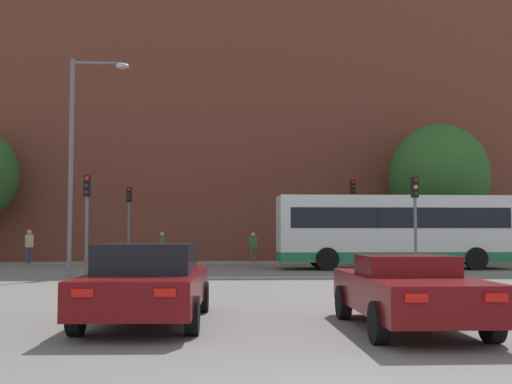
{
  "coord_description": "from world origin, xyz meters",
  "views": [
    {
      "loc": [
        -1.02,
        -5.68,
        1.67
      ],
      "look_at": [
        0.37,
        20.82,
        3.32
      ],
      "focal_mm": 45.0,
      "sensor_mm": 36.0,
      "label": 1
    }
  ],
  "objects_px": {
    "car_roadster_right": "(408,291)",
    "pedestrian_walking_west": "(29,244)",
    "traffic_light_near_left": "(87,208)",
    "traffic_light_near_right": "(415,208)",
    "bus_crossing_lead": "(394,230)",
    "street_lamp_junction": "(80,145)",
    "car_saloon_left": "(148,282)",
    "pedestrian_waiting": "(253,245)",
    "traffic_light_far_right": "(353,207)",
    "traffic_light_far_left": "(129,212)",
    "pedestrian_walking_east": "(162,245)"
  },
  "relations": [
    {
      "from": "pedestrian_waiting",
      "to": "traffic_light_near_left",
      "type": "bearing_deg",
      "value": -129.8
    },
    {
      "from": "car_roadster_right",
      "to": "pedestrian_walking_west",
      "type": "bearing_deg",
      "value": 119.37
    },
    {
      "from": "traffic_light_near_left",
      "to": "pedestrian_walking_east",
      "type": "relative_size",
      "value": 2.28
    },
    {
      "from": "traffic_light_near_left",
      "to": "traffic_light_near_right",
      "type": "xyz_separation_m",
      "value": [
        12.54,
        0.2,
        0.01
      ]
    },
    {
      "from": "car_roadster_right",
      "to": "car_saloon_left",
      "type": "bearing_deg",
      "value": 166.57
    },
    {
      "from": "car_saloon_left",
      "to": "traffic_light_near_left",
      "type": "height_order",
      "value": "traffic_light_near_left"
    },
    {
      "from": "traffic_light_far_left",
      "to": "pedestrian_walking_east",
      "type": "bearing_deg",
      "value": 22.96
    },
    {
      "from": "traffic_light_near_left",
      "to": "pedestrian_waiting",
      "type": "xyz_separation_m",
      "value": [
        6.78,
        11.13,
        -1.62
      ]
    },
    {
      "from": "traffic_light_far_right",
      "to": "traffic_light_near_right",
      "type": "distance_m",
      "value": 10.09
    },
    {
      "from": "bus_crossing_lead",
      "to": "pedestrian_waiting",
      "type": "bearing_deg",
      "value": -137.47
    },
    {
      "from": "bus_crossing_lead",
      "to": "pedestrian_walking_east",
      "type": "relative_size",
      "value": 6.37
    },
    {
      "from": "traffic_light_near_left",
      "to": "pedestrian_walking_east",
      "type": "distance_m",
      "value": 11.41
    },
    {
      "from": "car_saloon_left",
      "to": "traffic_light_far_right",
      "type": "distance_m",
      "value": 24.19
    },
    {
      "from": "traffic_light_far_left",
      "to": "street_lamp_junction",
      "type": "distance_m",
      "value": 11.22
    },
    {
      "from": "traffic_light_near_right",
      "to": "pedestrian_walking_east",
      "type": "height_order",
      "value": "traffic_light_near_right"
    },
    {
      "from": "car_roadster_right",
      "to": "traffic_light_far_left",
      "type": "relative_size",
      "value": 1.11
    },
    {
      "from": "car_saloon_left",
      "to": "bus_crossing_lead",
      "type": "relative_size",
      "value": 0.47
    },
    {
      "from": "car_roadster_right",
      "to": "pedestrian_walking_west",
      "type": "xyz_separation_m",
      "value": [
        -13.42,
        23.71,
        0.4
      ]
    },
    {
      "from": "bus_crossing_lead",
      "to": "car_saloon_left",
      "type": "bearing_deg",
      "value": -28.71
    },
    {
      "from": "pedestrian_walking_west",
      "to": "pedestrian_walking_east",
      "type": "bearing_deg",
      "value": -16.89
    },
    {
      "from": "street_lamp_junction",
      "to": "car_roadster_right",
      "type": "bearing_deg",
      "value": -56.62
    },
    {
      "from": "bus_crossing_lead",
      "to": "traffic_light_far_left",
      "type": "distance_m",
      "value": 14.17
    },
    {
      "from": "traffic_light_far_right",
      "to": "traffic_light_near_right",
      "type": "height_order",
      "value": "traffic_light_far_right"
    },
    {
      "from": "traffic_light_near_right",
      "to": "street_lamp_junction",
      "type": "distance_m",
      "value": 12.92
    },
    {
      "from": "bus_crossing_lead",
      "to": "traffic_light_far_right",
      "type": "xyz_separation_m",
      "value": [
        -0.7,
        5.79,
        1.25
      ]
    },
    {
      "from": "bus_crossing_lead",
      "to": "pedestrian_walking_west",
      "type": "distance_m",
      "value": 18.98
    },
    {
      "from": "traffic_light_far_left",
      "to": "traffic_light_far_right",
      "type": "relative_size",
      "value": 0.9
    },
    {
      "from": "car_roadster_right",
      "to": "pedestrian_waiting",
      "type": "xyz_separation_m",
      "value": [
        -1.48,
        24.47,
        0.3
      ]
    },
    {
      "from": "traffic_light_near_left",
      "to": "street_lamp_junction",
      "type": "bearing_deg",
      "value": -104.31
    },
    {
      "from": "car_roadster_right",
      "to": "pedestrian_walking_east",
      "type": "xyz_separation_m",
      "value": [
        -6.49,
        24.5,
        0.31
      ]
    },
    {
      "from": "traffic_light_near_right",
      "to": "pedestrian_walking_east",
      "type": "bearing_deg",
      "value": 134.52
    },
    {
      "from": "traffic_light_far_right",
      "to": "street_lamp_junction",
      "type": "distance_m",
      "value": 16.53
    },
    {
      "from": "traffic_light_near_left",
      "to": "traffic_light_far_left",
      "type": "bearing_deg",
      "value": 89.73
    },
    {
      "from": "car_roadster_right",
      "to": "traffic_light_far_right",
      "type": "relative_size",
      "value": 1.0
    },
    {
      "from": "pedestrian_waiting",
      "to": "traffic_light_near_right",
      "type": "bearing_deg",
      "value": -70.65
    },
    {
      "from": "bus_crossing_lead",
      "to": "pedestrian_walking_east",
      "type": "height_order",
      "value": "bus_crossing_lead"
    },
    {
      "from": "bus_crossing_lead",
      "to": "traffic_light_near_right",
      "type": "xyz_separation_m",
      "value": [
        -0.33,
        -4.28,
        0.81
      ]
    },
    {
      "from": "car_saloon_left",
      "to": "pedestrian_waiting",
      "type": "bearing_deg",
      "value": 84.09
    },
    {
      "from": "traffic_light_near_right",
      "to": "pedestrian_waiting",
      "type": "xyz_separation_m",
      "value": [
        -5.77,
        10.93,
        -1.62
      ]
    },
    {
      "from": "traffic_light_far_right",
      "to": "pedestrian_waiting",
      "type": "distance_m",
      "value": 5.84
    },
    {
      "from": "traffic_light_near_left",
      "to": "pedestrian_waiting",
      "type": "distance_m",
      "value": 13.13
    },
    {
      "from": "bus_crossing_lead",
      "to": "pedestrian_waiting",
      "type": "relative_size",
      "value": 6.46
    },
    {
      "from": "pedestrian_walking_east",
      "to": "car_saloon_left",
      "type": "bearing_deg",
      "value": -9.04
    },
    {
      "from": "bus_crossing_lead",
      "to": "street_lamp_junction",
      "type": "relative_size",
      "value": 1.31
    },
    {
      "from": "traffic_light_far_left",
      "to": "car_roadster_right",
      "type": "bearing_deg",
      "value": -70.96
    },
    {
      "from": "car_roadster_right",
      "to": "traffic_light_far_right",
      "type": "xyz_separation_m",
      "value": [
        3.92,
        23.61,
        2.36
      ]
    },
    {
      "from": "traffic_light_far_right",
      "to": "pedestrian_walking_east",
      "type": "relative_size",
      "value": 2.72
    },
    {
      "from": "traffic_light_far_right",
      "to": "pedestrian_walking_west",
      "type": "xyz_separation_m",
      "value": [
        -17.34,
        0.1,
        -1.96
      ]
    },
    {
      "from": "street_lamp_junction",
      "to": "pedestrian_walking_west",
      "type": "height_order",
      "value": "street_lamp_junction"
    },
    {
      "from": "bus_crossing_lead",
      "to": "traffic_light_far_right",
      "type": "height_order",
      "value": "traffic_light_far_right"
    }
  ]
}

